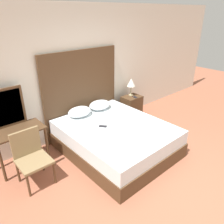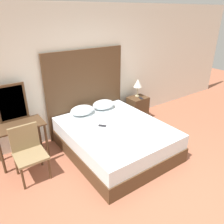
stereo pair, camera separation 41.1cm
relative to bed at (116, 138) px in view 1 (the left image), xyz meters
name	(u,v)px [view 1 (the left image)]	position (x,y,z in m)	size (l,w,h in m)	color
ground_plane	(168,188)	(-0.07, -1.32, -0.28)	(16.00, 16.00, 0.00)	#9E5B42
wall_back	(76,74)	(-0.07, 1.15, 1.07)	(10.00, 0.06, 2.70)	silver
bed	(116,138)	(0.00, 0.00, 0.00)	(1.75, 2.11, 0.56)	#4C331E
headboard	(82,93)	(0.00, 1.08, 0.64)	(1.84, 0.05, 1.84)	#4C331E
pillow_left	(80,112)	(-0.27, 0.81, 0.37)	(0.50, 0.38, 0.19)	silver
pillow_right	(100,105)	(0.27, 0.81, 0.37)	(0.50, 0.38, 0.19)	silver
phone_on_bed	(103,126)	(-0.20, 0.14, 0.29)	(0.15, 0.16, 0.01)	#232328
nightstand	(131,107)	(1.28, 0.80, 0.02)	(0.47, 0.36, 0.60)	#4C331E
table_lamp	(131,83)	(1.31, 0.87, 0.65)	(0.20, 0.20, 0.44)	tan
phone_on_nightstand	(135,97)	(1.29, 0.70, 0.33)	(0.11, 0.16, 0.01)	black
vanity_desk	(19,137)	(-1.55, 0.75, 0.32)	(0.85, 0.49, 0.73)	#4C331E
vanity_mirror	(9,107)	(-1.55, 0.97, 0.80)	(0.51, 0.03, 0.68)	#4C331E
chair	(31,155)	(-1.56, 0.27, 0.22)	(0.48, 0.48, 0.87)	olive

